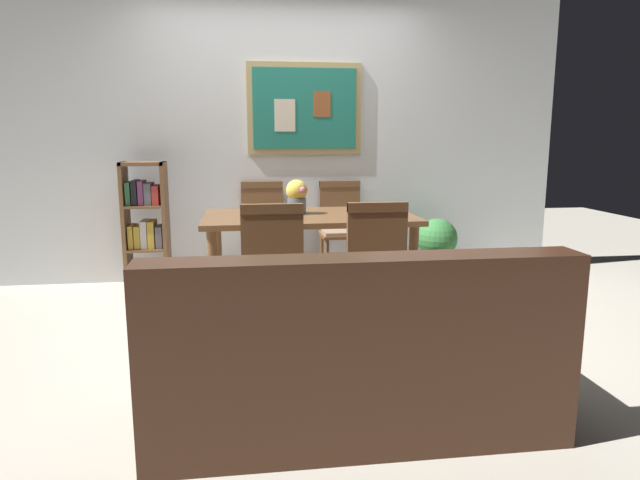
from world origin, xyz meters
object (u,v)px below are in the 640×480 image
at_px(bookshelf, 147,232).
at_px(dining_chair_far_left, 263,224).
at_px(leather_couch, 351,358).
at_px(potted_ivy, 437,246).
at_px(dining_chair_near_left, 272,261).
at_px(flower_vase, 297,196).
at_px(dining_chair_near_right, 373,258).
at_px(dining_chair_far_right, 341,222).
at_px(dining_table, 309,226).

bearing_deg(bookshelf, dining_chair_far_left, 9.87).
relative_size(leather_couch, potted_ivy, 3.11).
distance_m(dining_chair_near_left, flower_vase, 0.90).
relative_size(dining_chair_far_left, leather_couch, 0.51).
bearing_deg(leather_couch, potted_ivy, 62.53).
bearing_deg(dining_chair_near_left, dining_chair_near_right, -0.53).
bearing_deg(potted_ivy, leather_couch, -117.47).
height_order(potted_ivy, flower_vase, flower_vase).
distance_m(bookshelf, potted_ivy, 2.58).
distance_m(dining_chair_near_right, leather_couch, 1.16).
height_order(dining_chair_far_right, bookshelf, bookshelf).
xyz_separation_m(dining_table, dining_chair_near_right, (0.33, -0.76, -0.10)).
bearing_deg(dining_chair_near_left, flower_vase, 73.43).
relative_size(leather_couch, flower_vase, 6.79).
height_order(dining_chair_far_right, potted_ivy, dining_chair_far_right).
xyz_separation_m(dining_chair_near_right, dining_chair_far_left, (-0.65, 1.57, 0.00)).
bearing_deg(dining_table, dining_chair_near_left, -113.42).
height_order(dining_chair_near_left, bookshelf, bookshelf).
xyz_separation_m(dining_chair_far_right, dining_chair_far_left, (-0.72, 0.02, 0.00)).
bearing_deg(dining_chair_far_left, leather_couch, -83.49).
xyz_separation_m(dining_chair_near_right, flower_vase, (-0.42, 0.81, 0.33)).
bearing_deg(leather_couch, dining_chair_near_left, 105.50).
distance_m(dining_chair_far_right, dining_chair_near_right, 1.55).
xyz_separation_m(dining_chair_far_right, bookshelf, (-1.71, -0.15, -0.02)).
bearing_deg(bookshelf, dining_chair_near_left, -54.39).
relative_size(dining_table, potted_ivy, 2.76).
height_order(dining_table, dining_chair_far_right, dining_chair_far_right).
distance_m(dining_table, potted_ivy, 1.43).
relative_size(dining_chair_far_right, dining_chair_near_left, 1.00).
height_order(dining_chair_far_left, leather_couch, dining_chair_far_left).
bearing_deg(flower_vase, dining_chair_far_left, 107.40).
xyz_separation_m(dining_chair_far_right, potted_ivy, (0.86, -0.17, -0.21)).
relative_size(dining_chair_near_right, potted_ivy, 1.57).
distance_m(leather_couch, bookshelf, 2.80).
bearing_deg(dining_chair_far_left, bookshelf, -170.13).
xyz_separation_m(dining_table, dining_chair_far_left, (-0.33, 0.81, -0.10)).
xyz_separation_m(leather_couch, bookshelf, (-1.30, 2.48, 0.20)).
relative_size(dining_chair_far_right, dining_chair_near_right, 1.00).
xyz_separation_m(dining_table, dining_chair_near_left, (-0.33, -0.75, -0.10)).
xyz_separation_m(dining_chair_far_left, dining_chair_near_left, (0.00, -1.56, 0.00)).
xyz_separation_m(leather_couch, flower_vase, (-0.06, 1.89, 0.55)).
xyz_separation_m(dining_chair_near_right, dining_chair_near_left, (-0.65, 0.01, 0.00)).
distance_m(dining_chair_far_left, leather_couch, 2.68).
distance_m(dining_chair_far_left, potted_ivy, 1.60).
xyz_separation_m(dining_table, flower_vase, (-0.09, 0.05, 0.23)).
distance_m(dining_chair_far_right, leather_couch, 2.67).
distance_m(potted_ivy, flower_vase, 1.55).
bearing_deg(dining_chair_near_right, flower_vase, 117.24).
height_order(dining_chair_near_left, potted_ivy, dining_chair_near_left).
height_order(dining_table, flower_vase, flower_vase).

